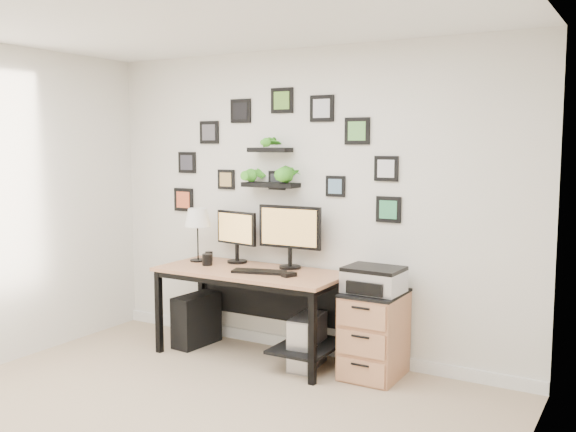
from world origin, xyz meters
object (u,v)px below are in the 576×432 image
Objects in this scene: file_cabinet at (374,334)px; printer at (374,280)px; mug at (207,260)px; pc_tower_grey at (307,341)px; monitor_left at (236,233)px; pc_tower_black at (197,320)px; desk at (256,284)px; monitor_right at (290,231)px; table_lamp at (197,219)px.

printer reaches higher than file_cabinet.
mug is 0.22× the size of pc_tower_grey.
monitor_left is 1.01× the size of pc_tower_black.
desk is 1.09m from file_cabinet.
monitor_right is 1.22m from pc_tower_black.
pc_tower_grey is (1.17, -0.09, -0.92)m from table_lamp.
pc_tower_grey is 0.57m from file_cabinet.
pc_tower_black is (-0.64, -0.01, -0.40)m from desk.
desk is 0.51m from mug.
mug is 1.59m from file_cabinet.
table_lamp is 1.49m from pc_tower_grey.
pc_tower_grey is (1.14, -0.01, -0.02)m from pc_tower_black.
monitor_right is 0.89m from printer.
pc_tower_black is at bearing -69.26° from table_lamp.
pc_tower_grey is (0.50, -0.02, -0.41)m from desk.
monitor_left is 4.61× the size of mug.
desk is 0.53m from monitor_right.
printer is (-0.00, -0.02, 0.43)m from file_cabinet.
file_cabinet is (0.55, 0.08, 0.12)m from pc_tower_grey.
mug is 0.60m from pc_tower_black.
desk is 2.77× the size of monitor_right.
file_cabinet is at bearing 8.19° from pc_tower_grey.
printer is at bearing -9.77° from monitor_right.
pc_tower_grey is (0.82, -0.19, -0.81)m from monitor_left.
mug is at bearing -161.18° from monitor_right.
pc_tower_grey is at bearing -4.26° from table_lamp.
monitor_left is at bearing 166.69° from pc_tower_grey.
mug is at bearing -176.46° from printer.
table_lamp reaches higher than pc_tower_black.
pc_tower_black is at bearing 179.25° from pc_tower_grey.
printer reaches higher than pc_tower_black.
table_lamp is at bearing 115.76° from pc_tower_black.
table_lamp is 1.05× the size of pc_tower_black.
monitor_left is 0.80× the size of monitor_right.
monitor_right is at bearing 170.23° from printer.
desk is at bearing 177.66° from pc_tower_grey.
mug is 1.52m from printer.
desk is 0.75m from pc_tower_black.
pc_tower_grey is (0.28, -0.20, -0.86)m from monitor_right.
table_lamp is 0.71× the size of file_cabinet.
table_lamp is at bearing 179.73° from file_cabinet.
printer is at bearing 6.59° from pc_tower_black.
mug is 0.23× the size of printer.
table_lamp reaches higher than file_cabinet.
file_cabinet is (1.68, 0.06, 0.11)m from pc_tower_black.
printer is at bearing -5.55° from monitor_left.
file_cabinet is 0.43m from printer.
desk is at bearing -140.30° from monitor_right.
monitor_right is at bearing 7.48° from table_lamp.
desk is 3.48× the size of monitor_left.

